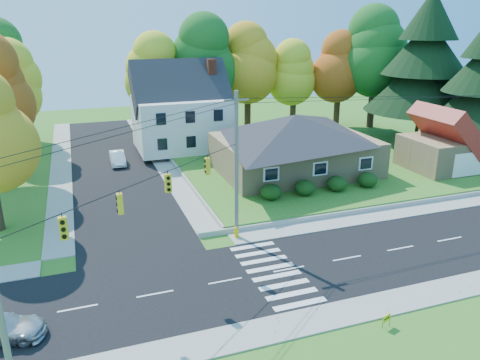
# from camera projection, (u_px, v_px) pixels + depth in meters

# --- Properties ---
(ground) EXTENTS (120.00, 120.00, 0.00)m
(ground) POSITION_uv_depth(u_px,v_px,m) (289.00, 269.00, 27.92)
(ground) COLOR #3D7923
(road_main) EXTENTS (90.00, 8.00, 0.02)m
(road_main) POSITION_uv_depth(u_px,v_px,m) (289.00, 269.00, 27.91)
(road_main) COLOR black
(road_main) RESTS_ON ground
(road_cross) EXTENTS (8.00, 44.00, 0.02)m
(road_cross) POSITION_uv_depth(u_px,v_px,m) (112.00, 163.00, 48.56)
(road_cross) COLOR black
(road_cross) RESTS_ON ground
(sidewalk_north) EXTENTS (90.00, 2.00, 0.08)m
(sidewalk_north) POSITION_uv_depth(u_px,v_px,m) (258.00, 234.00, 32.36)
(sidewalk_north) COLOR #9C9A90
(sidewalk_north) RESTS_ON ground
(sidewalk_south) EXTENTS (90.00, 2.00, 0.08)m
(sidewalk_south) POSITION_uv_depth(u_px,v_px,m) (331.00, 316.00, 23.45)
(sidewalk_south) COLOR #9C9A90
(sidewalk_south) RESTS_ON ground
(lawn) EXTENTS (30.00, 30.00, 0.50)m
(lawn) POSITION_uv_depth(u_px,v_px,m) (315.00, 155.00, 50.67)
(lawn) COLOR #3D7923
(lawn) RESTS_ON ground
(ranch_house) EXTENTS (14.60, 10.60, 5.40)m
(ranch_house) POSITION_uv_depth(u_px,v_px,m) (295.00, 142.00, 43.65)
(ranch_house) COLOR tan
(ranch_house) RESTS_ON lawn
(colonial_house) EXTENTS (10.40, 8.40, 9.60)m
(colonial_house) POSITION_uv_depth(u_px,v_px,m) (182.00, 111.00, 51.40)
(colonial_house) COLOR silver
(colonial_house) RESTS_ON lawn
(garage) EXTENTS (7.30, 6.30, 4.60)m
(garage) POSITION_uv_depth(u_px,v_px,m) (445.00, 144.00, 44.64)
(garage) COLOR tan
(garage) RESTS_ON lawn
(hedge_row) EXTENTS (10.70, 1.70, 1.27)m
(hedge_row) POSITION_uv_depth(u_px,v_px,m) (321.00, 186.00, 38.66)
(hedge_row) COLOR #163A10
(hedge_row) RESTS_ON lawn
(traffic_infrastructure) EXTENTS (38.10, 10.66, 10.00)m
(traffic_infrastructure) POSITION_uv_depth(u_px,v_px,m) (280.00, 181.00, 27.40)
(traffic_infrastructure) COLOR #666059
(traffic_infrastructure) RESTS_ON ground
(tree_lot_0) EXTENTS (6.72, 6.72, 12.51)m
(tree_lot_0) POSITION_uv_depth(u_px,v_px,m) (152.00, 72.00, 54.89)
(tree_lot_0) COLOR #3F2A19
(tree_lot_0) RESTS_ON lawn
(tree_lot_1) EXTENTS (7.84, 7.84, 14.60)m
(tree_lot_1) POSITION_uv_depth(u_px,v_px,m) (203.00, 60.00, 55.48)
(tree_lot_1) COLOR #3F2A19
(tree_lot_1) RESTS_ON lawn
(tree_lot_2) EXTENTS (7.28, 7.28, 13.56)m
(tree_lot_2) POSITION_uv_depth(u_px,v_px,m) (248.00, 63.00, 58.48)
(tree_lot_2) COLOR #3F2A19
(tree_lot_2) RESTS_ON lawn
(tree_lot_3) EXTENTS (6.16, 6.16, 11.47)m
(tree_lot_3) POSITION_uv_depth(u_px,v_px,m) (294.00, 73.00, 59.91)
(tree_lot_3) COLOR #3F2A19
(tree_lot_3) RESTS_ON lawn
(tree_lot_4) EXTENTS (6.72, 6.72, 12.51)m
(tree_lot_4) POSITION_uv_depth(u_px,v_px,m) (340.00, 67.00, 60.70)
(tree_lot_4) COLOR #3F2A19
(tree_lot_4) RESTS_ON lawn
(tree_lot_5) EXTENTS (8.40, 8.40, 15.64)m
(tree_lot_5) POSITION_uv_depth(u_px,v_px,m) (376.00, 52.00, 59.55)
(tree_lot_5) COLOR #3F2A19
(tree_lot_5) RESTS_ON lawn
(conifer_east_a) EXTENTS (12.80, 12.80, 16.96)m
(conifer_east_a) POSITION_uv_depth(u_px,v_px,m) (425.00, 64.00, 53.02)
(conifer_east_a) COLOR #3F2A19
(conifer_east_a) RESTS_ON lawn
(tree_west_2) EXTENTS (6.72, 6.72, 12.51)m
(tree_west_2) POSITION_uv_depth(u_px,v_px,m) (11.00, 84.00, 48.53)
(tree_west_2) COLOR #3F2A19
(tree_west_2) RESTS_ON ground
(white_car) EXTENTS (1.44, 4.04, 1.33)m
(white_car) POSITION_uv_depth(u_px,v_px,m) (118.00, 158.00, 47.98)
(white_car) COLOR white
(white_car) RESTS_ON road_cross
(fire_hydrant) EXTENTS (0.48, 0.37, 0.84)m
(fire_hydrant) POSITION_uv_depth(u_px,v_px,m) (236.00, 232.00, 31.82)
(fire_hydrant) COLOR #E1BD03
(fire_hydrant) RESTS_ON ground
(yard_sign) EXTENTS (0.53, 0.22, 0.69)m
(yard_sign) POSITION_uv_depth(u_px,v_px,m) (387.00, 318.00, 22.51)
(yard_sign) COLOR black
(yard_sign) RESTS_ON ground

